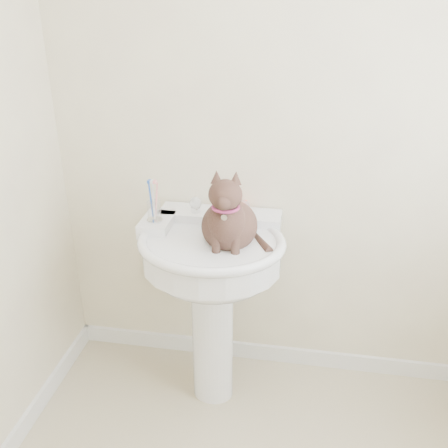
% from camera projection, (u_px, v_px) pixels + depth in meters
% --- Properties ---
extents(wall_back, '(2.20, 0.00, 2.50)m').
position_uv_depth(wall_back, '(295.00, 130.00, 2.14)').
color(wall_back, beige).
rests_on(wall_back, ground).
extents(baseboard_back, '(2.20, 0.02, 0.09)m').
position_uv_depth(baseboard_back, '(281.00, 354.00, 2.64)').
color(baseboard_back, white).
rests_on(baseboard_back, floor).
extents(pedestal_sink, '(0.64, 0.63, 0.88)m').
position_uv_depth(pedestal_sink, '(212.00, 270.00, 2.16)').
color(pedestal_sink, white).
rests_on(pedestal_sink, floor).
extents(faucet, '(0.28, 0.12, 0.14)m').
position_uv_depth(faucet, '(218.00, 207.00, 2.20)').
color(faucet, silver).
rests_on(faucet, pedestal_sink).
extents(soap_bar, '(0.10, 0.08, 0.03)m').
position_uv_depth(soap_bar, '(238.00, 206.00, 2.29)').
color(soap_bar, red).
rests_on(soap_bar, pedestal_sink).
extents(toothbrush_cup, '(0.07, 0.07, 0.18)m').
position_uv_depth(toothbrush_cup, '(154.00, 211.00, 2.15)').
color(toothbrush_cup, silver).
rests_on(toothbrush_cup, pedestal_sink).
extents(cat, '(0.26, 0.32, 0.47)m').
position_uv_depth(cat, '(229.00, 221.00, 2.03)').
color(cat, '#4D3328').
rests_on(cat, pedestal_sink).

